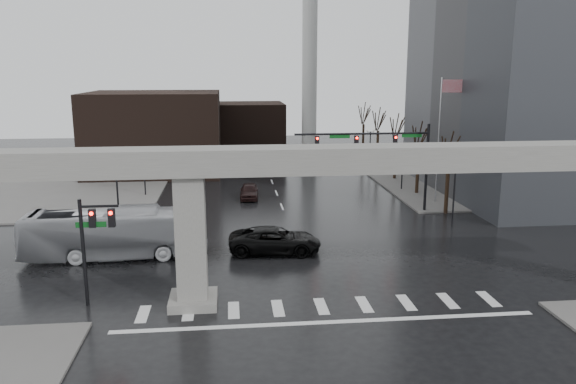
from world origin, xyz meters
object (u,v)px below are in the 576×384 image
city_bus (115,233)px  far_car (249,191)px  signal_mast_arm (386,149)px  pickup_truck (275,240)px

city_bus → far_car: bearing=-31.3°
signal_mast_arm → city_bus: size_ratio=0.98×
pickup_truck → far_car: bearing=9.8°
far_car → city_bus: bearing=-116.3°
signal_mast_arm → far_car: signal_mast_arm is taller
signal_mast_arm → pickup_truck: size_ratio=1.87×
pickup_truck → city_bus: 11.01m
pickup_truck → city_bus: (-10.98, 0.06, 0.83)m
city_bus → far_car: size_ratio=2.80×
pickup_truck → city_bus: bearing=95.6°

